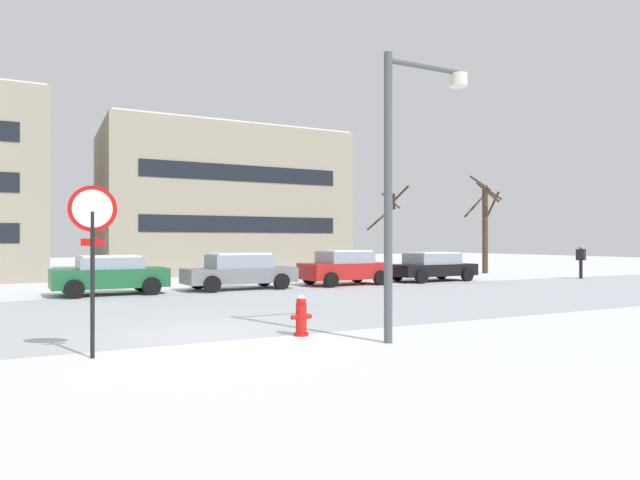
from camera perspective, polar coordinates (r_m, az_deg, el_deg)
ground_plane at (r=11.81m, az=-11.57°, el=-9.45°), size 120.00×120.00×0.00m
road_surface at (r=15.59m, az=-15.38°, el=-7.17°), size 80.00×9.85×0.00m
stop_sign at (r=9.77m, az=-22.42°, el=0.30°), size 0.75×0.14×2.83m
fire_hydrant at (r=11.28m, az=-1.95°, el=-7.78°), size 0.44×0.30×0.82m
street_lamp at (r=10.78m, az=8.68°, el=7.73°), size 1.96×0.36×5.47m
parked_car_green at (r=21.16m, az=-20.85°, el=-3.34°), size 3.96×2.20×1.40m
parked_car_gray at (r=22.18m, az=-8.29°, el=-3.18°), size 4.46×2.13×1.44m
parked_car_red at (r=24.23m, az=2.57°, el=-2.83°), size 3.92×2.21×1.52m
parked_car_black at (r=27.00m, az=11.48°, el=-2.68°), size 4.38×2.19×1.39m
pedestrian_crossing at (r=31.36m, az=25.32°, el=-1.76°), size 0.43×0.45×1.73m
tree_far_left at (r=34.41m, az=16.66°, el=1.71°), size 1.74×1.96×5.85m
tree_far_right at (r=30.49m, az=7.02°, el=0.88°), size 1.89×1.75×4.99m
building_far_right at (r=35.47m, az=-10.28°, el=3.77°), size 14.09×9.19×8.65m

